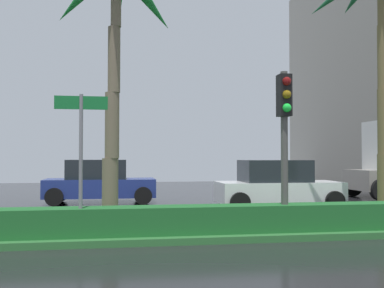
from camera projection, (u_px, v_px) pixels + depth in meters
The scene contains 7 objects.
ground_plane at pixel (97, 228), 11.94m from camera, with size 90.00×42.00×0.10m, color black.
median_strip at pixel (96, 229), 10.96m from camera, with size 85.50×4.00×0.15m, color #2D6B33.
median_hedge at pixel (92, 222), 9.59m from camera, with size 76.50×0.70×0.60m.
traffic_signal_median_right at pixel (285, 121), 10.29m from camera, with size 0.28×0.43×3.64m.
street_name_sign at pixel (81, 145), 9.46m from camera, with size 1.10×0.08×3.00m.
car_in_traffic_second at pixel (99, 182), 17.93m from camera, with size 4.30×2.02×1.72m.
car_in_traffic_third at pixel (277, 186), 15.85m from camera, with size 4.30×2.02×1.72m.
Camera 1 is at (0.55, -3.25, 1.83)m, focal length 42.23 mm.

